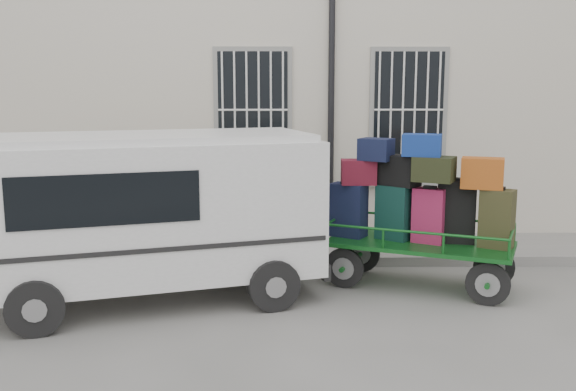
{
  "coord_description": "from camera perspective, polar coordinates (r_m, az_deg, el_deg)",
  "views": [
    {
      "loc": [
        0.03,
        -8.22,
        2.75
      ],
      "look_at": [
        0.18,
        1.0,
        1.19
      ],
      "focal_mm": 40.0,
      "sensor_mm": 36.0,
      "label": 1
    }
  ],
  "objects": [
    {
      "name": "van",
      "position": [
        8.4,
        -12.13,
        -0.94
      ],
      "size": [
        4.61,
        2.93,
        2.17
      ],
      "rotation": [
        0.0,
        0.0,
        0.29
      ],
      "color": "silver",
      "rests_on": "ground"
    },
    {
      "name": "building",
      "position": [
        13.72,
        -1.05,
        10.67
      ],
      "size": [
        24.0,
        5.15,
        6.0
      ],
      "color": "beige",
      "rests_on": "ground"
    },
    {
      "name": "sidewalk",
      "position": [
        10.76,
        -1.04,
        -4.77
      ],
      "size": [
        24.0,
        1.7,
        0.15
      ],
      "primitive_type": "cube",
      "color": "gray",
      "rests_on": "ground"
    },
    {
      "name": "luggage_cart",
      "position": [
        8.96,
        11.53,
        -1.21
      ],
      "size": [
        2.91,
        2.02,
        2.13
      ],
      "rotation": [
        0.0,
        0.0,
        -0.41
      ],
      "color": "black",
      "rests_on": "ground"
    },
    {
      "name": "ground",
      "position": [
        8.67,
        -1.07,
        -8.87
      ],
      "size": [
        80.0,
        80.0,
        0.0
      ],
      "primitive_type": "plane",
      "color": "#63645F",
      "rests_on": "ground"
    }
  ]
}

